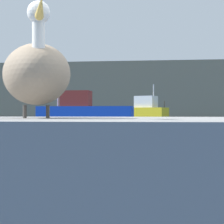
{
  "coord_description": "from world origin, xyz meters",
  "views": [
    {
      "loc": [
        0.19,
        -3.05,
        0.9
      ],
      "look_at": [
        -2.17,
        17.06,
        0.94
      ],
      "focal_mm": 61.39,
      "sensor_mm": 36.0,
      "label": 1
    }
  ],
  "objects": [
    {
      "name": "fishing_boat_yellow",
      "position": [
        -1.89,
        39.44,
        0.97
      ],
      "size": [
        7.19,
        4.64,
        3.98
      ],
      "rotation": [
        0.0,
        0.0,
        -0.38
      ],
      "color": "yellow",
      "rests_on": "ground"
    },
    {
      "name": "pelican",
      "position": [
        -0.75,
        -0.14,
        1.21
      ],
      "size": [
        0.84,
        1.32,
        0.82
      ],
      "rotation": [
        0.0,
        0.0,
        -1.22
      ],
      "color": "gray",
      "rests_on": "pier_dock"
    },
    {
      "name": "hillside_backdrop",
      "position": [
        0.0,
        67.96,
        4.79
      ],
      "size": [
        140.0,
        14.66,
        9.58
      ],
      "primitive_type": "cube",
      "color": "#7F755B",
      "rests_on": "ground"
    },
    {
      "name": "fishing_boat_blue",
      "position": [
        -5.81,
        27.96,
        0.94
      ],
      "size": [
        7.93,
        2.51,
        5.3
      ],
      "rotation": [
        0.0,
        0.0,
        3.08
      ],
      "color": "blue",
      "rests_on": "ground"
    },
    {
      "name": "pier_dock",
      "position": [
        -0.75,
        -0.12,
        0.43
      ],
      "size": [
        3.57,
        2.33,
        0.86
      ],
      "primitive_type": "cube",
      "color": "gray",
      "rests_on": "ground"
    }
  ]
}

